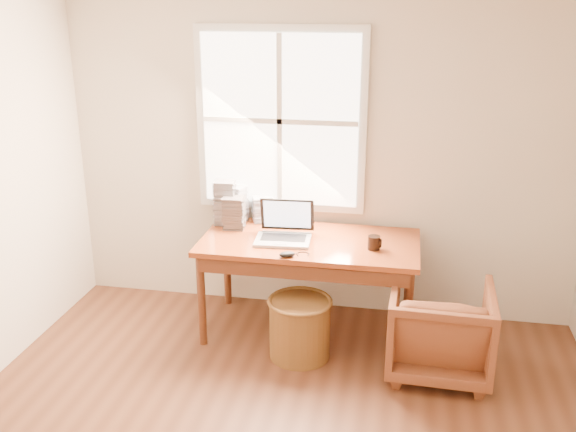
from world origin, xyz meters
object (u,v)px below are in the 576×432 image
cd_stack_a (236,204)px  desk (310,243)px  armchair (440,329)px  wicker_stool (300,329)px  laptop (283,224)px  coffee_mug (374,243)px

cd_stack_a → desk: bearing=-25.5°
armchair → wicker_stool: bearing=0.7°
wicker_stool → laptop: 0.76m
armchair → laptop: bearing=-13.7°
wicker_stool → desk: bearing=88.9°
laptop → coffee_mug: 0.67m
coffee_mug → cd_stack_a: cd_stack_a is taller
armchair → coffee_mug: (-0.48, 0.29, 0.48)m
laptop → wicker_stool: bearing=-62.9°
laptop → coffee_mug: bearing=-5.9°
desk → laptop: bearing=-159.1°
cd_stack_a → laptop: bearing=-40.0°
coffee_mug → wicker_stool: bearing=-169.9°
wicker_stool → cd_stack_a: cd_stack_a is taller
armchair → wicker_stool: 0.97m
laptop → armchair: bearing=-19.4°
coffee_mug → laptop: bearing=158.2°
wicker_stool → coffee_mug: coffee_mug is taller
wicker_stool → laptop: laptop is taller
desk → cd_stack_a: cd_stack_a is taller
desk → armchair: desk is taller
armchair → cd_stack_a: bearing=-21.8°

